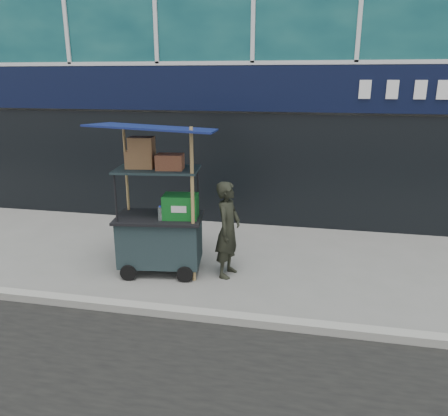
# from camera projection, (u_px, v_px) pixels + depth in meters

# --- Properties ---
(ground) EXTENTS (80.00, 80.00, 0.00)m
(ground) POSITION_uv_depth(u_px,v_px,m) (209.00, 312.00, 6.05)
(ground) COLOR slate
(ground) RESTS_ON ground
(curb) EXTENTS (80.00, 0.18, 0.12)m
(curb) POSITION_uv_depth(u_px,v_px,m) (206.00, 316.00, 5.84)
(curb) COLOR gray
(curb) RESTS_ON ground
(vendor_cart) EXTENTS (2.00, 1.53, 2.49)m
(vendor_cart) POSITION_uv_depth(u_px,v_px,m) (161.00, 222.00, 7.09)
(vendor_cart) COLOR #1A282C
(vendor_cart) RESTS_ON ground
(vendor_man) EXTENTS (0.47, 0.63, 1.57)m
(vendor_man) POSITION_uv_depth(u_px,v_px,m) (228.00, 230.00, 6.98)
(vendor_man) COLOR black
(vendor_man) RESTS_ON ground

